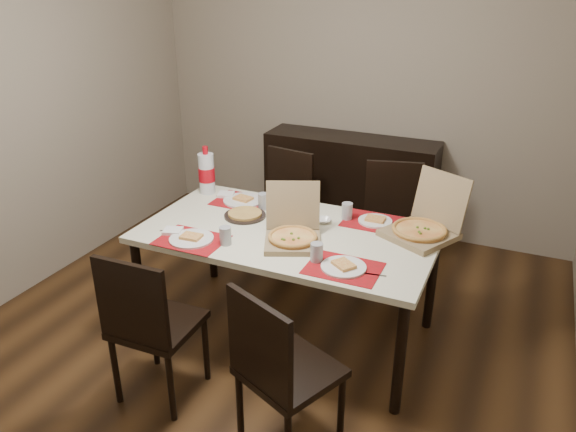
# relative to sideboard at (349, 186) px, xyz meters

# --- Properties ---
(ground) EXTENTS (3.80, 4.00, 0.02)m
(ground) POSITION_rel_sideboard_xyz_m (0.00, -1.78, -0.46)
(ground) COLOR #472C15
(ground) RESTS_ON ground
(room_walls) EXTENTS (3.84, 4.02, 2.62)m
(room_walls) POSITION_rel_sideboard_xyz_m (0.00, -1.35, 1.28)
(room_walls) COLOR gray
(room_walls) RESTS_ON ground
(sideboard) EXTENTS (1.50, 0.40, 0.90)m
(sideboard) POSITION_rel_sideboard_xyz_m (0.00, 0.00, 0.00)
(sideboard) COLOR black
(sideboard) RESTS_ON ground
(dining_table) EXTENTS (1.80, 1.00, 0.75)m
(dining_table) POSITION_rel_sideboard_xyz_m (0.13, -1.64, 0.23)
(dining_table) COLOR beige
(dining_table) RESTS_ON ground
(chair_near_left) EXTENTS (0.43, 0.43, 0.93)m
(chair_near_left) POSITION_rel_sideboard_xyz_m (-0.29, -2.52, 0.06)
(chair_near_left) COLOR black
(chair_near_left) RESTS_ON ground
(chair_near_right) EXTENTS (0.55, 0.55, 0.93)m
(chair_near_right) POSITION_rel_sideboard_xyz_m (0.50, -2.58, 0.06)
(chair_near_right) COLOR black
(chair_near_right) RESTS_ON ground
(chair_far_left) EXTENTS (0.48, 0.48, 0.93)m
(chair_far_left) POSITION_rel_sideboard_xyz_m (-0.32, -0.74, 0.06)
(chair_far_left) COLOR black
(chair_far_left) RESTS_ON ground
(chair_far_right) EXTENTS (0.51, 0.51, 0.93)m
(chair_far_right) POSITION_rel_sideboard_xyz_m (0.56, -0.69, 0.06)
(chair_far_right) COLOR black
(chair_far_right) RESTS_ON ground
(setting_near_left) EXTENTS (0.50, 0.30, 0.11)m
(setting_near_left) POSITION_rel_sideboard_xyz_m (-0.31, -1.98, 0.32)
(setting_near_left) COLOR #A90B12
(setting_near_left) RESTS_ON dining_table
(setting_near_right) EXTENTS (0.44, 0.30, 0.11)m
(setting_near_right) POSITION_rel_sideboard_xyz_m (0.55, -1.95, 0.32)
(setting_near_right) COLOR #A90B12
(setting_near_right) RESTS_ON dining_table
(setting_far_left) EXTENTS (0.45, 0.30, 0.11)m
(setting_far_left) POSITION_rel_sideboard_xyz_m (-0.32, -1.35, 0.32)
(setting_far_left) COLOR #A90B12
(setting_far_left) RESTS_ON dining_table
(setting_far_right) EXTENTS (0.46, 0.30, 0.11)m
(setting_far_right) POSITION_rel_sideboard_xyz_m (0.53, -1.31, 0.32)
(setting_far_right) COLOR #A90B12
(setting_far_right) RESTS_ON dining_table
(napkin_loose) EXTENTS (0.13, 0.14, 0.02)m
(napkin_loose) POSITION_rel_sideboard_xyz_m (0.18, -1.64, 0.31)
(napkin_loose) COLOR white
(napkin_loose) RESTS_ON dining_table
(pizza_box_center) EXTENTS (0.44, 0.46, 0.33)m
(pizza_box_center) POSITION_rel_sideboard_xyz_m (0.22, -1.77, 0.35)
(pizza_box_center) COLOR olive
(pizza_box_center) RESTS_ON dining_table
(pizza_box_right) EXTENTS (0.51, 0.53, 0.37)m
(pizza_box_right) POSITION_rel_sideboard_xyz_m (0.90, -1.37, 0.36)
(pizza_box_right) COLOR olive
(pizza_box_right) RESTS_ON dining_table
(faina_plate) EXTENTS (0.27, 0.27, 0.03)m
(faina_plate) POSITION_rel_sideboard_xyz_m (-0.22, -1.56, 0.31)
(faina_plate) COLOR black
(faina_plate) RESTS_ON dining_table
(dip_bowl) EXTENTS (0.13, 0.13, 0.02)m
(dip_bowl) POSITION_rel_sideboard_xyz_m (0.28, -1.43, 0.31)
(dip_bowl) COLOR white
(dip_bowl) RESTS_ON dining_table
(soda_bottle) EXTENTS (0.12, 0.12, 0.35)m
(soda_bottle) POSITION_rel_sideboard_xyz_m (-0.66, -1.29, 0.45)
(soda_bottle) COLOR silver
(soda_bottle) RESTS_ON dining_table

